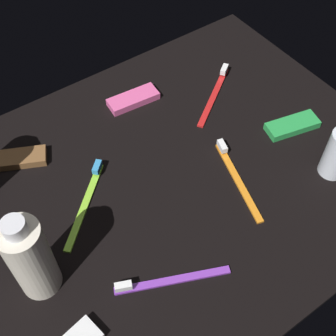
{
  "coord_description": "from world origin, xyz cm",
  "views": [
    {
      "loc": [
        -27.64,
        -39.34,
        65.41
      ],
      "look_at": [
        0.0,
        0.0,
        3.0
      ],
      "focal_mm": 48.51,
      "sensor_mm": 36.0,
      "label": 1
    }
  ],
  "objects_px": {
    "toothbrush_red": "(215,92)",
    "snack_bar_green": "(292,125)",
    "snack_bar_brown": "(18,159)",
    "toothbrush_purple": "(165,281)",
    "snack_bar_pink": "(133,99)",
    "toothbrush_orange": "(236,175)",
    "bodywash_bottle": "(30,258)",
    "toothbrush_lime": "(87,199)"
  },
  "relations": [
    {
      "from": "toothbrush_red",
      "to": "snack_bar_green",
      "type": "height_order",
      "value": "toothbrush_red"
    },
    {
      "from": "toothbrush_orange",
      "to": "snack_bar_green",
      "type": "bearing_deg",
      "value": 9.66
    },
    {
      "from": "toothbrush_lime",
      "to": "toothbrush_purple",
      "type": "distance_m",
      "value": 0.2
    },
    {
      "from": "snack_bar_green",
      "to": "snack_bar_brown",
      "type": "xyz_separation_m",
      "value": [
        -0.47,
        0.23,
        0.0
      ]
    },
    {
      "from": "snack_bar_pink",
      "to": "snack_bar_green",
      "type": "xyz_separation_m",
      "value": [
        0.21,
        -0.24,
        0.0
      ]
    },
    {
      "from": "toothbrush_purple",
      "to": "snack_bar_pink",
      "type": "bearing_deg",
      "value": 64.63
    },
    {
      "from": "bodywash_bottle",
      "to": "toothbrush_purple",
      "type": "height_order",
      "value": "bodywash_bottle"
    },
    {
      "from": "toothbrush_purple",
      "to": "toothbrush_red",
      "type": "bearing_deg",
      "value": 41.11
    },
    {
      "from": "toothbrush_red",
      "to": "snack_bar_brown",
      "type": "distance_m",
      "value": 0.41
    },
    {
      "from": "snack_bar_brown",
      "to": "snack_bar_green",
      "type": "bearing_deg",
      "value": -0.39
    },
    {
      "from": "toothbrush_red",
      "to": "snack_bar_brown",
      "type": "xyz_separation_m",
      "value": [
        -0.41,
        0.07,
        0.0
      ]
    },
    {
      "from": "toothbrush_red",
      "to": "snack_bar_green",
      "type": "bearing_deg",
      "value": -69.04
    },
    {
      "from": "bodywash_bottle",
      "to": "snack_bar_green",
      "type": "xyz_separation_m",
      "value": [
        0.54,
        0.01,
        -0.07
      ]
    },
    {
      "from": "toothbrush_red",
      "to": "toothbrush_purple",
      "type": "xyz_separation_m",
      "value": [
        -0.32,
        -0.28,
        0.0
      ]
    },
    {
      "from": "snack_bar_pink",
      "to": "toothbrush_orange",
      "type": "bearing_deg",
      "value": -75.09
    },
    {
      "from": "toothbrush_red",
      "to": "snack_bar_pink",
      "type": "height_order",
      "value": "toothbrush_red"
    },
    {
      "from": "toothbrush_orange",
      "to": "snack_bar_green",
      "type": "height_order",
      "value": "toothbrush_orange"
    },
    {
      "from": "toothbrush_lime",
      "to": "snack_bar_pink",
      "type": "relative_size",
      "value": 1.35
    },
    {
      "from": "bodywash_bottle",
      "to": "snack_bar_green",
      "type": "distance_m",
      "value": 0.54
    },
    {
      "from": "snack_bar_green",
      "to": "snack_bar_pink",
      "type": "bearing_deg",
      "value": 144.96
    },
    {
      "from": "toothbrush_purple",
      "to": "snack_bar_green",
      "type": "bearing_deg",
      "value": 17.35
    },
    {
      "from": "toothbrush_orange",
      "to": "toothbrush_purple",
      "type": "relative_size",
      "value": 1.04
    },
    {
      "from": "snack_bar_pink",
      "to": "snack_bar_brown",
      "type": "relative_size",
      "value": 1.0
    },
    {
      "from": "toothbrush_red",
      "to": "snack_bar_green",
      "type": "xyz_separation_m",
      "value": [
        0.06,
        -0.16,
        0.0
      ]
    },
    {
      "from": "toothbrush_orange",
      "to": "snack_bar_green",
      "type": "relative_size",
      "value": 1.7
    },
    {
      "from": "bodywash_bottle",
      "to": "toothbrush_orange",
      "type": "distance_m",
      "value": 0.38
    },
    {
      "from": "bodywash_bottle",
      "to": "snack_bar_brown",
      "type": "distance_m",
      "value": 0.26
    },
    {
      "from": "toothbrush_red",
      "to": "toothbrush_orange",
      "type": "distance_m",
      "value": 0.22
    },
    {
      "from": "toothbrush_lime",
      "to": "snack_bar_brown",
      "type": "relative_size",
      "value": 1.35
    },
    {
      "from": "toothbrush_red",
      "to": "snack_bar_green",
      "type": "relative_size",
      "value": 1.49
    },
    {
      "from": "bodywash_bottle",
      "to": "snack_bar_brown",
      "type": "bearing_deg",
      "value": 74.6
    },
    {
      "from": "snack_bar_brown",
      "to": "bodywash_bottle",
      "type": "bearing_deg",
      "value": -79.8
    },
    {
      "from": "toothbrush_purple",
      "to": "snack_bar_pink",
      "type": "height_order",
      "value": "toothbrush_purple"
    },
    {
      "from": "bodywash_bottle",
      "to": "toothbrush_lime",
      "type": "xyz_separation_m",
      "value": [
        0.13,
        0.09,
        -0.07
      ]
    },
    {
      "from": "snack_bar_pink",
      "to": "snack_bar_brown",
      "type": "bearing_deg",
      "value": -172.71
    },
    {
      "from": "toothbrush_red",
      "to": "toothbrush_purple",
      "type": "bearing_deg",
      "value": -138.89
    },
    {
      "from": "toothbrush_orange",
      "to": "snack_bar_green",
      "type": "distance_m",
      "value": 0.17
    },
    {
      "from": "snack_bar_green",
      "to": "toothbrush_purple",
      "type": "bearing_deg",
      "value": -149.42
    },
    {
      "from": "snack_bar_brown",
      "to": "toothbrush_orange",
      "type": "bearing_deg",
      "value": -14.74
    },
    {
      "from": "toothbrush_purple",
      "to": "snack_bar_brown",
      "type": "xyz_separation_m",
      "value": [
        -0.09,
        0.35,
        0.0
      ]
    },
    {
      "from": "toothbrush_orange",
      "to": "snack_bar_pink",
      "type": "relative_size",
      "value": 1.7
    },
    {
      "from": "toothbrush_lime",
      "to": "snack_bar_brown",
      "type": "bearing_deg",
      "value": 112.14
    }
  ]
}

